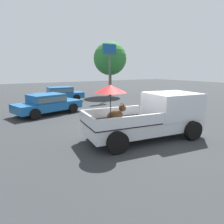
# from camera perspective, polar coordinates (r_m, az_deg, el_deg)

# --- Properties ---
(ground_plane) EXTENTS (80.00, 80.00, 0.00)m
(ground_plane) POSITION_cam_1_polar(r_m,az_deg,el_deg) (9.02, 8.91, -7.21)
(ground_plane) COLOR #2D3033
(pickup_truck_main) EXTENTS (5.27, 2.84, 2.37)m
(pickup_truck_main) POSITION_cam_1_polar(r_m,az_deg,el_deg) (8.97, 11.38, -0.97)
(pickup_truck_main) COLOR black
(pickup_truck_main) RESTS_ON ground
(parked_sedan_near) EXTENTS (4.60, 2.73, 1.33)m
(parked_sedan_near) POSITION_cam_1_polar(r_m,az_deg,el_deg) (14.14, -17.50, 2.40)
(parked_sedan_near) COLOR black
(parked_sedan_near) RESTS_ON ground
(parked_sedan_far) EXTENTS (4.40, 2.19, 1.33)m
(parked_sedan_far) POSITION_cam_1_polar(r_m,az_deg,el_deg) (19.52, -14.36, 5.04)
(parked_sedan_far) COLOR black
(parked_sedan_far) RESTS_ON ground
(motel_sign) EXTENTS (1.40, 0.16, 5.21)m
(motel_sign) POSITION_cam_1_polar(r_m,az_deg,el_deg) (19.87, -0.71, 13.93)
(motel_sign) COLOR #59595B
(motel_sign) RESTS_ON ground
(tree_by_lot) EXTENTS (3.59, 3.59, 5.86)m
(tree_by_lot) POSITION_cam_1_polar(r_m,az_deg,el_deg) (23.20, -0.56, 14.58)
(tree_by_lot) COLOR brown
(tree_by_lot) RESTS_ON ground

